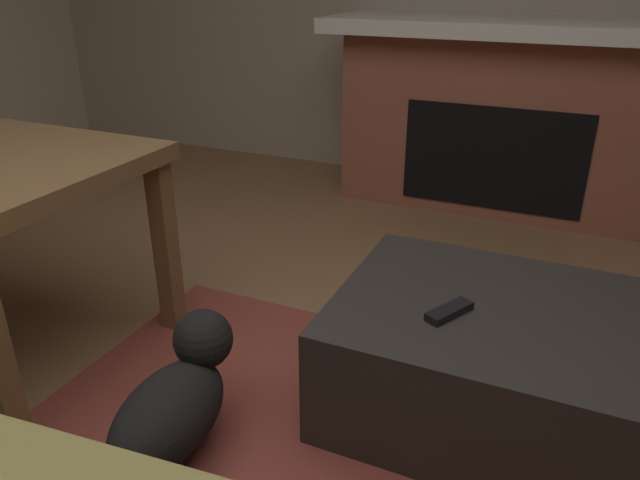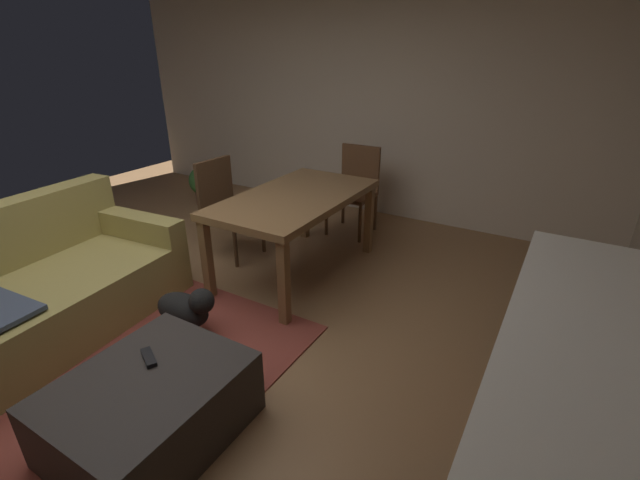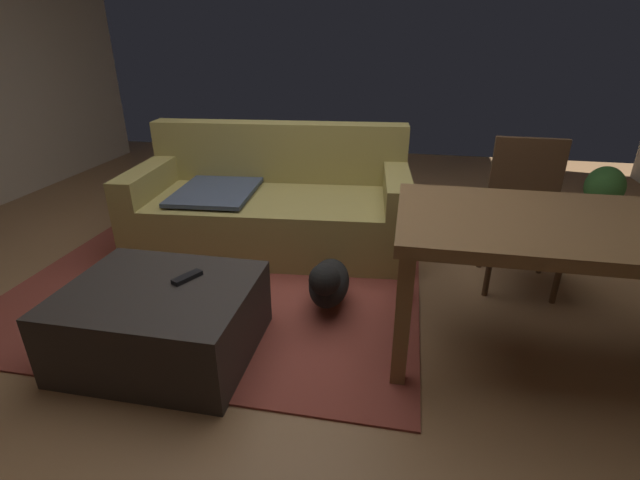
{
  "view_description": "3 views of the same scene",
  "coord_description": "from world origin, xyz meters",
  "px_view_note": "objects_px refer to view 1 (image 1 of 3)",
  "views": [
    {
      "loc": [
        -0.68,
        0.86,
        1.3
      ],
      "look_at": [
        -0.03,
        -0.59,
        0.58
      ],
      "focal_mm": 33.89,
      "sensor_mm": 36.0,
      "label": 1
    },
    {
      "loc": [
        -1.52,
        -2.35,
        1.89
      ],
      "look_at": [
        0.75,
        -1.01,
        0.71
      ],
      "focal_mm": 24.29,
      "sensor_mm": 36.0,
      "label": 2
    },
    {
      "loc": [
        0.63,
        -2.51,
        1.51
      ],
      "look_at": [
        0.24,
        -0.46,
        0.57
      ],
      "focal_mm": 25.54,
      "sensor_mm": 36.0,
      "label": 3
    }
  ],
  "objects_px": {
    "ottoman_coffee_table": "(487,360)",
    "small_dog": "(176,400)",
    "tv_remote": "(449,311)",
    "fireplace": "(505,115)"
  },
  "relations": [
    {
      "from": "fireplace",
      "to": "tv_remote",
      "type": "xyz_separation_m",
      "value": [
        -0.17,
        2.03,
        -0.13
      ]
    },
    {
      "from": "fireplace",
      "to": "ottoman_coffee_table",
      "type": "relative_size",
      "value": 2.18
    },
    {
      "from": "tv_remote",
      "to": "small_dog",
      "type": "height_order",
      "value": "tv_remote"
    },
    {
      "from": "ottoman_coffee_table",
      "to": "small_dog",
      "type": "xyz_separation_m",
      "value": [
        0.76,
        0.55,
        -0.0
      ]
    },
    {
      "from": "ottoman_coffee_table",
      "to": "small_dog",
      "type": "height_order",
      "value": "same"
    },
    {
      "from": "tv_remote",
      "to": "small_dog",
      "type": "bearing_deg",
      "value": 61.35
    },
    {
      "from": "ottoman_coffee_table",
      "to": "fireplace",
      "type": "bearing_deg",
      "value": -81.8
    },
    {
      "from": "tv_remote",
      "to": "fireplace",
      "type": "bearing_deg",
      "value": -58.28
    },
    {
      "from": "fireplace",
      "to": "ottoman_coffee_table",
      "type": "bearing_deg",
      "value": 98.2
    },
    {
      "from": "tv_remote",
      "to": "small_dog",
      "type": "relative_size",
      "value": 0.32
    }
  ]
}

